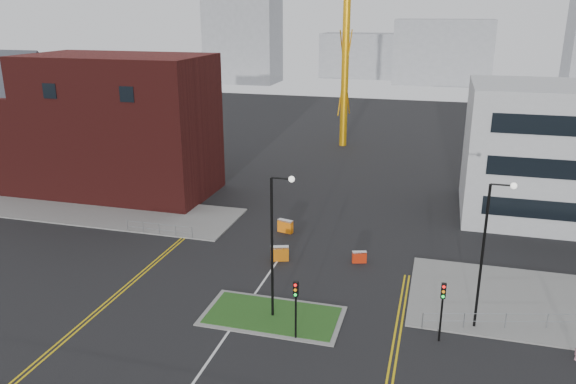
{
  "coord_description": "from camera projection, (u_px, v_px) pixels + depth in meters",
  "views": [
    {
      "loc": [
        11.1,
        -21.35,
        18.11
      ],
      "look_at": [
        0.35,
        17.55,
        5.0
      ],
      "focal_mm": 35.0,
      "sensor_mm": 36.0,
      "label": 1
    }
  ],
  "objects": [
    {
      "name": "skyline_b",
      "position": [
        443.0,
        52.0,
        142.15
      ],
      "size": [
        24.0,
        12.0,
        16.0
      ],
      "primitive_type": "cube",
      "color": "gray",
      "rests_on": "ground"
    },
    {
      "name": "yellow_left_a",
      "position": [
        131.0,
        280.0,
        39.42
      ],
      "size": [
        0.12,
        24.0,
        0.01
      ],
      "primitive_type": "cube",
      "color": "gold",
      "rests_on": "ground"
    },
    {
      "name": "traffic_light_right",
      "position": [
        443.0,
        301.0,
        31.46
      ],
      "size": [
        0.28,
        0.33,
        3.65
      ],
      "color": "black",
      "rests_on": "ground"
    },
    {
      "name": "streetlamp_island",
      "position": [
        275.0,
        236.0,
        33.07
      ],
      "size": [
        1.46,
        0.36,
        9.18
      ],
      "color": "black",
      "rests_on": "ground"
    },
    {
      "name": "yellow_left_b",
      "position": [
        135.0,
        281.0,
        39.34
      ],
      "size": [
        0.12,
        24.0,
        0.01
      ],
      "primitive_type": "cube",
      "color": "gold",
      "rests_on": "ground"
    },
    {
      "name": "grass_island",
      "position": [
        273.0,
        316.0,
        34.78
      ],
      "size": [
        8.0,
        4.0,
        0.12
      ],
      "primitive_type": "cube",
      "color": "#1D4517",
      "rests_on": "ground"
    },
    {
      "name": "barrier_left",
      "position": [
        285.0,
        226.0,
        47.83
      ],
      "size": [
        1.39,
        0.77,
        1.12
      ],
      "color": "orange",
      "rests_on": "ground"
    },
    {
      "name": "streetlamp_right_near",
      "position": [
        488.0,
        245.0,
        31.87
      ],
      "size": [
        1.46,
        0.36,
        9.18
      ],
      "color": "black",
      "rests_on": "ground"
    },
    {
      "name": "barrier_mid",
      "position": [
        280.0,
        253.0,
        42.42
      ],
      "size": [
        1.44,
        0.87,
        1.15
      ],
      "color": "#C4600A",
      "rests_on": "ground"
    },
    {
      "name": "yellow_right_b",
      "position": [
        397.0,
        354.0,
        30.99
      ],
      "size": [
        0.12,
        20.0,
        0.01
      ],
      "primitive_type": "cube",
      "color": "gold",
      "rests_on": "ground"
    },
    {
      "name": "skyline_d",
      "position": [
        376.0,
        56.0,
        156.49
      ],
      "size": [
        30.0,
        12.0,
        12.0
      ],
      "primitive_type": "cube",
      "color": "gray",
      "rests_on": "ground"
    },
    {
      "name": "traffic_light_island",
      "position": [
        296.0,
        299.0,
        31.65
      ],
      "size": [
        0.28,
        0.33,
        3.65
      ],
      "color": "black",
      "rests_on": "ground"
    },
    {
      "name": "skyline_a",
      "position": [
        243.0,
        39.0,
        144.72
      ],
      "size": [
        18.0,
        12.0,
        22.0
      ],
      "primitive_type": "cube",
      "color": "gray",
      "rests_on": "ground"
    },
    {
      "name": "barrier_right",
      "position": [
        359.0,
        257.0,
        42.1
      ],
      "size": [
        1.12,
        0.65,
        0.89
      ],
      "color": "red",
      "rests_on": "ground"
    },
    {
      "name": "yellow_right_a",
      "position": [
        392.0,
        353.0,
        31.07
      ],
      "size": [
        0.12,
        20.0,
        0.01
      ],
      "primitive_type": "cube",
      "color": "gold",
      "rests_on": "ground"
    },
    {
      "name": "pavement_left",
      "position": [
        94.0,
        210.0,
        53.19
      ],
      "size": [
        28.0,
        8.0,
        0.12
      ],
      "primitive_type": "cube",
      "color": "slate",
      "rests_on": "ground"
    },
    {
      "name": "railing_left",
      "position": [
        159.0,
        227.0,
        47.03
      ],
      "size": [
        6.05,
        0.05,
        1.1
      ],
      "color": "gray",
      "rests_on": "ground"
    },
    {
      "name": "brick_building",
      "position": [
        96.0,
        126.0,
        57.34
      ],
      "size": [
        24.2,
        10.07,
        14.24
      ],
      "color": "#471311",
      "rests_on": "ground"
    },
    {
      "name": "centre_line",
      "position": [
        204.0,
        368.0,
        29.81
      ],
      "size": [
        0.15,
        30.0,
        0.01
      ],
      "primitive_type": "cube",
      "color": "silver",
      "rests_on": "ground"
    },
    {
      "name": "island_kerb",
      "position": [
        273.0,
        316.0,
        34.79
      ],
      "size": [
        8.6,
        4.6,
        0.08
      ],
      "primitive_type": "cube",
      "color": "slate",
      "rests_on": "ground"
    }
  ]
}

